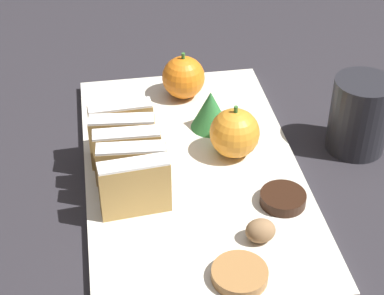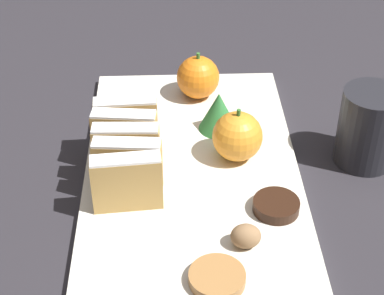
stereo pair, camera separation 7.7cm
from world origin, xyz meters
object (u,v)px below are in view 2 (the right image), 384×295
object	(u,v)px
orange_near	(237,136)
chocolate_cookie	(276,206)
orange_far	(198,77)
coffee_mug	(370,127)
walnut	(246,236)

from	to	relation	value
orange_near	chocolate_cookie	distance (m)	0.11
orange_far	coffee_mug	xyz separation A→B (m)	(0.21, -0.14, 0.01)
orange_far	coffee_mug	distance (m)	0.25
orange_far	orange_near	bearing A→B (deg)	-73.91
chocolate_cookie	orange_far	bearing A→B (deg)	107.38
orange_far	walnut	world-z (taller)	orange_far
chocolate_cookie	orange_near	bearing A→B (deg)	109.20
orange_near	walnut	size ratio (longest dim) A/B	2.17
orange_near	orange_far	world-z (taller)	orange_near
walnut	chocolate_cookie	world-z (taller)	walnut
orange_far	walnut	distance (m)	0.30
orange_near	orange_far	bearing A→B (deg)	106.09
orange_near	walnut	distance (m)	0.16
chocolate_cookie	coffee_mug	world-z (taller)	coffee_mug
walnut	coffee_mug	distance (m)	0.23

